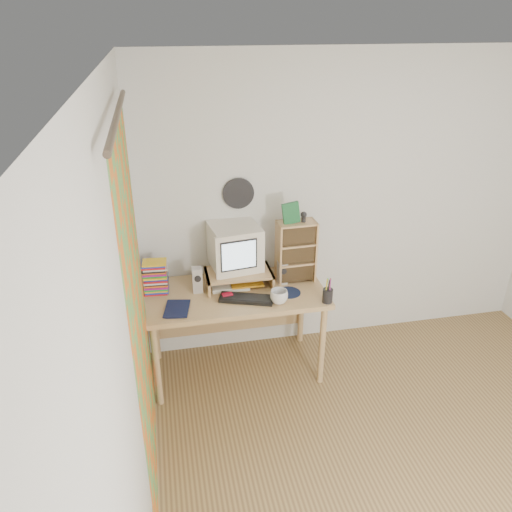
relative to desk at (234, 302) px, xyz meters
name	(u,v)px	position (x,y,z in m)	size (l,w,h in m)	color
floor	(431,483)	(1.03, -1.44, -0.62)	(3.50, 3.50, 0.00)	olive
back_wall	(348,206)	(1.03, 0.31, 0.63)	(3.50, 3.50, 0.00)	silver
left_wall	(128,360)	(-0.72, -1.44, 0.63)	(3.50, 3.50, 0.00)	silver
curtain	(140,321)	(-0.68, -0.96, 0.53)	(2.20, 2.20, 0.00)	#C65F1C
wall_disc	(238,193)	(0.10, 0.29, 0.81)	(0.25, 0.25, 0.02)	black
desk	(234,302)	(0.00, 0.00, 0.00)	(1.40, 0.70, 0.75)	tan
monitor_riser	(239,275)	(0.05, 0.04, 0.23)	(0.52, 0.30, 0.12)	tan
crt_monitor	(236,249)	(0.04, 0.09, 0.43)	(0.37, 0.37, 0.35)	silver
speaker_left	(197,280)	(-0.28, 0.00, 0.24)	(0.08, 0.08, 0.20)	silver
speaker_right	(282,272)	(0.40, 0.00, 0.23)	(0.07, 0.07, 0.19)	silver
keyboard	(246,299)	(0.07, -0.21, 0.15)	(0.40, 0.13, 0.03)	black
dvd_stack	(155,278)	(-0.59, 0.05, 0.26)	(0.18, 0.13, 0.25)	brown
cd_rack	(296,252)	(0.51, 0.04, 0.39)	(0.30, 0.16, 0.50)	tan
mug	(279,297)	(0.30, -0.29, 0.19)	(0.13, 0.13, 0.11)	silver
diary	(165,308)	(-0.54, -0.23, 0.16)	(0.21, 0.16, 0.04)	#0F1538
mousepad	(289,292)	(0.41, -0.16, 0.14)	(0.19, 0.19, 0.00)	black
pen_cup	(328,293)	(0.66, -0.36, 0.21)	(0.08, 0.08, 0.15)	black
papers	(236,283)	(0.03, 0.04, 0.15)	(0.29, 0.21, 0.04)	white
red_box	(227,296)	(-0.07, -0.15, 0.15)	(0.08, 0.05, 0.04)	#B1122B
game_box	(291,213)	(0.46, 0.02, 0.72)	(0.13, 0.03, 0.17)	#1B5E31
webcam	(304,217)	(0.56, 0.03, 0.68)	(0.05, 0.05, 0.08)	black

